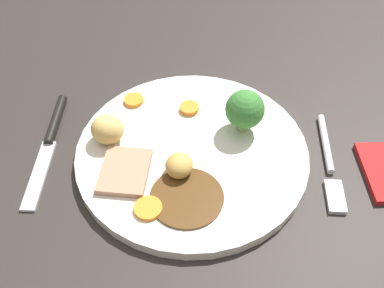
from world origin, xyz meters
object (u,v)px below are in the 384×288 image
object	(u,v)px
roast_potato_left	(179,165)
knife	(50,139)
fork	(329,164)
roast_potato_right	(107,129)
dinner_plate	(192,153)
meat_slice_main	(125,171)
carrot_coin_back	(189,108)
carrot_coin_side	(148,208)
broccoli_floret	(245,110)
carrot_coin_front	(134,100)

from	to	relation	value
roast_potato_left	knife	size ratio (longest dim) A/B	0.18
fork	roast_potato_right	bearing A→B (deg)	-93.10
dinner_plate	roast_potato_left	bearing A→B (deg)	70.16
meat_slice_main	roast_potato_right	distance (cm)	6.14
carrot_coin_back	fork	xyz separation A→B (cm)	(-17.42, 7.72, -1.35)
roast_potato_right	fork	bearing A→B (deg)	175.84
carrot_coin_back	carrot_coin_side	bearing A→B (deg)	76.71
carrot_coin_back	knife	xyz separation A→B (cm)	(17.63, 5.03, -1.29)
roast_potato_right	broccoli_floret	xyz separation A→B (cm)	(-16.69, -2.61, 1.50)
roast_potato_right	dinner_plate	bearing A→B (deg)	173.14
carrot_coin_side	broccoli_floret	size ratio (longest dim) A/B	0.54
meat_slice_main	roast_potato_left	distance (cm)	6.40
broccoli_floret	knife	distance (cm)	25.01
meat_slice_main	roast_potato_right	xyz separation A→B (cm)	(2.73, -5.32, 1.41)
broccoli_floret	knife	world-z (taller)	broccoli_floret
carrot_coin_front	broccoli_floret	distance (cm)	15.50
fork	roast_potato_left	bearing A→B (deg)	-79.67
roast_potato_right	broccoli_floret	world-z (taller)	broccoli_floret
broccoli_floret	carrot_coin_front	bearing A→B (deg)	-17.02
carrot_coin_side	meat_slice_main	bearing A→B (deg)	-56.70
meat_slice_main	carrot_coin_back	world-z (taller)	meat_slice_main
carrot_coin_back	knife	size ratio (longest dim) A/B	0.14
meat_slice_main	fork	distance (cm)	24.70
carrot_coin_front	carrot_coin_back	bearing A→B (deg)	170.10
meat_slice_main	fork	xyz separation A→B (cm)	(-24.43, -3.34, -1.41)
dinner_plate	roast_potato_right	xyz separation A→B (cm)	(10.38, -1.25, 2.51)
carrot_coin_side	fork	xyz separation A→B (cm)	(-21.19, -8.27, -1.26)
carrot_coin_back	knife	world-z (taller)	carrot_coin_back
dinner_plate	meat_slice_main	world-z (taller)	meat_slice_main
carrot_coin_front	broccoli_floret	xyz separation A→B (cm)	(-14.53, 4.45, 3.02)
carrot_coin_side	fork	distance (cm)	22.79
fork	dinner_plate	bearing A→B (deg)	-91.42
roast_potato_left	fork	distance (cm)	18.50
dinner_plate	carrot_coin_side	bearing A→B (deg)	63.88
roast_potato_right	carrot_coin_front	bearing A→B (deg)	-107.02
carrot_coin_front	carrot_coin_back	world-z (taller)	carrot_coin_back
roast_potato_left	fork	size ratio (longest dim) A/B	0.22
meat_slice_main	carrot_coin_front	xyz separation A→B (cm)	(0.57, -12.38, -0.12)
fork	knife	distance (cm)	35.15
carrot_coin_back	carrot_coin_side	distance (cm)	16.43
roast_potato_left	dinner_plate	bearing A→B (deg)	-109.84
fork	knife	bearing A→B (deg)	-93.32
dinner_plate	knife	size ratio (longest dim) A/B	1.54
meat_slice_main	carrot_coin_side	bearing A→B (deg)	123.30
carrot_coin_back	carrot_coin_side	xyz separation A→B (cm)	(3.78, 15.99, -0.10)
dinner_plate	broccoli_floret	bearing A→B (deg)	-148.53
roast_potato_right	fork	size ratio (longest dim) A/B	0.26
roast_potato_left	carrot_coin_front	bearing A→B (deg)	-60.12
carrot_coin_back	carrot_coin_front	bearing A→B (deg)	-9.90
carrot_coin_back	knife	bearing A→B (deg)	15.92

